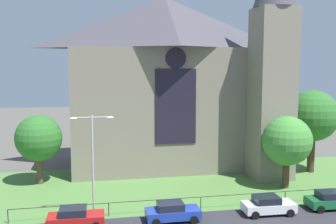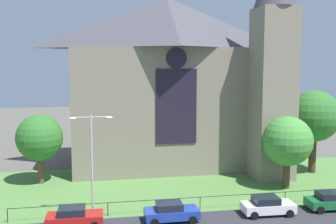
# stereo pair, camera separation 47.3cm
# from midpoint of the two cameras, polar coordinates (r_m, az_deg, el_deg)

# --- Properties ---
(ground) EXTENTS (160.00, 160.00, 0.00)m
(ground) POSITION_cam_midpoint_polar(r_m,az_deg,el_deg) (41.12, -1.78, -10.40)
(ground) COLOR #56544C
(grass_verge) EXTENTS (120.00, 20.00, 0.01)m
(grass_verge) POSITION_cam_midpoint_polar(r_m,az_deg,el_deg) (39.23, -1.34, -11.24)
(grass_verge) COLOR #517F3D
(grass_verge) RESTS_ON ground
(church_building) EXTENTS (23.20, 16.20, 26.00)m
(church_building) POSITION_cam_midpoint_polar(r_m,az_deg,el_deg) (47.83, 1.09, 4.53)
(church_building) COLOR gray
(church_building) RESTS_ON ground
(iron_railing) EXTENTS (30.70, 0.07, 1.13)m
(iron_railing) POSITION_cam_midpoint_polar(r_m,az_deg,el_deg) (34.40, 5.00, -12.19)
(iron_railing) COLOR black
(iron_railing) RESTS_ON ground
(tree_left_far) EXTENTS (4.71, 4.71, 7.10)m
(tree_left_far) POSITION_cam_midpoint_polar(r_m,az_deg,el_deg) (42.74, -17.53, -3.55)
(tree_left_far) COLOR brown
(tree_left_far) RESTS_ON ground
(tree_right_near) EXTENTS (4.87, 4.87, 7.15)m
(tree_right_near) POSITION_cam_midpoint_polar(r_m,az_deg,el_deg) (40.90, 16.98, -4.02)
(tree_right_near) COLOR #4C3823
(tree_right_near) RESTS_ON ground
(tree_right_far) EXTENTS (5.73, 5.73, 9.31)m
(tree_right_far) POSITION_cam_midpoint_polar(r_m,az_deg,el_deg) (47.58, 20.34, -0.60)
(tree_right_far) COLOR #423021
(tree_right_far) RESTS_ON ground
(streetlamp_near) EXTENTS (3.37, 0.26, 8.27)m
(streetlamp_near) POSITION_cam_midpoint_polar(r_m,az_deg,el_deg) (32.00, -10.40, -5.74)
(streetlamp_near) COLOR #B2B2B7
(streetlamp_near) RESTS_ON ground
(parked_car_red) EXTENTS (4.24, 2.10, 1.51)m
(parked_car_red) POSITION_cam_midpoint_polar(r_m,az_deg,el_deg) (31.83, -12.78, -14.36)
(parked_car_red) COLOR #B21919
(parked_car_red) RESTS_ON ground
(parked_car_blue) EXTENTS (4.21, 2.03, 1.51)m
(parked_car_blue) POSITION_cam_midpoint_polar(r_m,az_deg,el_deg) (32.08, 0.87, -14.02)
(parked_car_blue) COLOR #1E3899
(parked_car_blue) RESTS_ON ground
(parked_car_white) EXTENTS (4.26, 2.14, 1.51)m
(parked_car_white) POSITION_cam_midpoint_polar(r_m,az_deg,el_deg) (34.39, 14.37, -12.78)
(parked_car_white) COLOR silver
(parked_car_white) RESTS_ON ground
(parked_car_green) EXTENTS (4.28, 2.18, 1.51)m
(parked_car_green) POSITION_cam_midpoint_polar(r_m,az_deg,el_deg) (37.21, 22.57, -11.58)
(parked_car_green) COLOR #196033
(parked_car_green) RESTS_ON ground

